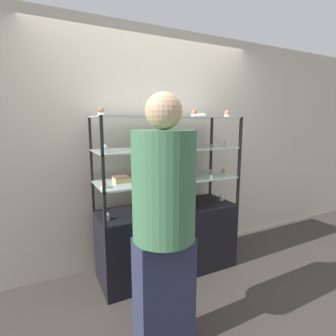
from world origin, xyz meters
TOP-DOWN VIEW (x-y plane):
  - ground_plane at (0.00, 0.00)m, footprint 20.00×20.00m
  - back_wall at (0.00, 0.41)m, footprint 8.00×0.05m
  - display_base at (0.00, 0.00)m, footprint 1.44×0.53m
  - display_riser_lower at (0.00, 0.00)m, footprint 1.44×0.53m
  - display_riser_middle at (0.00, 0.00)m, footprint 1.44×0.53m
  - display_riser_upper at (0.00, 0.00)m, footprint 1.44×0.53m
  - layer_cake_centerpiece at (0.11, -0.03)m, footprint 0.16×0.16m
  - sheet_cake_frosted at (-0.42, 0.05)m, footprint 0.26×0.14m
  - cupcake_0 at (-0.65, -0.07)m, footprint 0.05×0.05m
  - cupcake_1 at (-0.21, -0.10)m, footprint 0.05×0.05m
  - cupcake_2 at (0.66, -0.04)m, footprint 0.05×0.05m
  - price_tag_0 at (-0.01, -0.24)m, footprint 0.04×0.00m
  - cupcake_3 at (-0.68, -0.10)m, footprint 0.05×0.05m
  - cupcake_4 at (-0.22, -0.12)m, footprint 0.05×0.05m
  - cupcake_5 at (0.23, -0.08)m, footprint 0.05×0.05m
  - cupcake_6 at (0.68, -0.05)m, footprint 0.05×0.05m
  - price_tag_1 at (0.36, -0.24)m, footprint 0.04×0.00m
  - cupcake_7 at (-0.66, -0.11)m, footprint 0.05×0.05m
  - cupcake_8 at (-0.21, -0.14)m, footprint 0.05×0.05m
  - cupcake_9 at (0.23, -0.08)m, footprint 0.05×0.05m
  - cupcake_10 at (0.66, -0.09)m, footprint 0.05×0.05m
  - price_tag_2 at (-0.32, -0.24)m, footprint 0.04×0.00m
  - cupcake_11 at (-0.66, -0.05)m, footprint 0.06×0.06m
  - cupcake_12 at (-0.22, -0.05)m, footprint 0.06×0.06m
  - cupcake_13 at (0.23, -0.11)m, footprint 0.06×0.06m
  - cupcake_14 at (0.66, -0.08)m, footprint 0.06×0.06m
  - price_tag_3 at (-0.22, -0.24)m, footprint 0.04×0.00m
  - donut_glazed at (0.35, -0.04)m, footprint 0.12×0.12m
  - customer_figure at (-0.46, -0.86)m, footprint 0.41×0.41m

SIDE VIEW (x-z plane):
  - ground_plane at x=0.00m, z-range 0.00..0.00m
  - display_base at x=0.00m, z-range 0.00..0.71m
  - price_tag_0 at x=-0.01m, z-range 0.71..0.75m
  - cupcake_0 at x=-0.65m, z-range 0.71..0.78m
  - cupcake_1 at x=-0.21m, z-range 0.71..0.78m
  - cupcake_2 at x=0.66m, z-range 0.71..0.78m
  - layer_cake_centerpiece at x=0.11m, z-range 0.71..0.84m
  - customer_figure at x=-0.46m, z-range 0.06..1.83m
  - display_riser_lower at x=0.00m, z-range 0.85..1.16m
  - price_tag_1 at x=0.36m, z-range 1.02..1.06m
  - sheet_cake_frosted at x=-0.42m, z-range 1.02..1.08m
  - cupcake_3 at x=-0.68m, z-range 1.02..1.08m
  - cupcake_4 at x=-0.22m, z-range 1.02..1.08m
  - cupcake_5 at x=0.23m, z-range 1.02..1.08m
  - cupcake_6 at x=0.68m, z-range 1.02..1.08m
  - back_wall at x=0.00m, z-range 0.00..2.60m
  - display_riser_middle at x=0.00m, z-range 1.16..1.47m
  - price_tag_2 at x=-0.32m, z-range 1.33..1.37m
  - cupcake_7 at x=-0.66m, z-range 1.33..1.40m
  - cupcake_8 at x=-0.21m, z-range 1.33..1.40m
  - cupcake_9 at x=0.23m, z-range 1.33..1.40m
  - cupcake_10 at x=0.66m, z-range 1.33..1.40m
  - display_riser_upper at x=0.00m, z-range 1.47..1.78m
  - donut_glazed at x=0.35m, z-range 1.64..1.67m
  - price_tag_3 at x=-0.22m, z-range 1.64..1.68m
  - cupcake_11 at x=-0.66m, z-range 1.64..1.71m
  - cupcake_12 at x=-0.22m, z-range 1.64..1.71m
  - cupcake_13 at x=0.23m, z-range 1.64..1.71m
  - cupcake_14 at x=0.66m, z-range 1.64..1.71m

